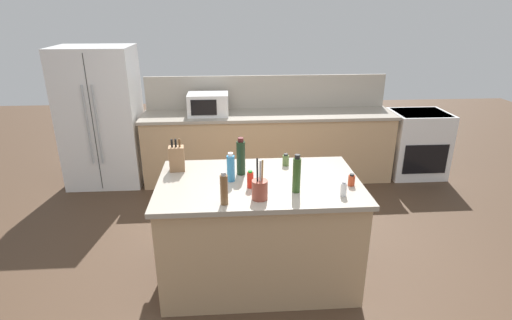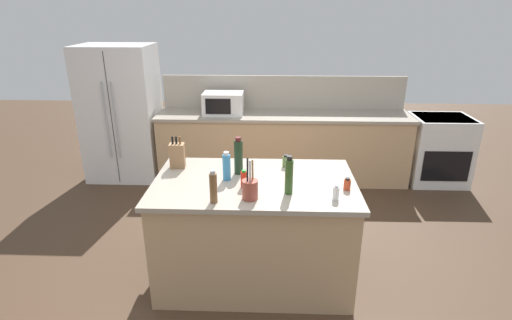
% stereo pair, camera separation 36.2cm
% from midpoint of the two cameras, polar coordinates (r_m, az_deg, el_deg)
% --- Properties ---
extents(ground_plane, '(14.00, 14.00, 0.00)m').
position_cam_midpoint_polar(ground_plane, '(3.80, 2.63, -16.11)').
color(ground_plane, '#473323').
extents(back_counter_run, '(3.40, 0.66, 0.94)m').
position_cam_midpoint_polar(back_counter_run, '(5.54, 5.71, 1.83)').
color(back_counter_run, tan).
rests_on(back_counter_run, ground_plane).
extents(wall_backsplash, '(3.36, 0.03, 0.46)m').
position_cam_midpoint_polar(wall_backsplash, '(5.66, 5.79, 9.58)').
color(wall_backsplash, '#B2A899').
rests_on(wall_backsplash, back_counter_run).
extents(kitchen_island, '(1.68, 1.03, 0.94)m').
position_cam_midpoint_polar(kitchen_island, '(3.53, 2.76, -10.00)').
color(kitchen_island, tan).
rests_on(kitchen_island, ground_plane).
extents(refrigerator, '(0.97, 0.75, 1.83)m').
position_cam_midpoint_polar(refrigerator, '(5.76, -16.96, 6.36)').
color(refrigerator, white).
rests_on(refrigerator, ground_plane).
extents(range_oven, '(0.76, 0.65, 0.92)m').
position_cam_midpoint_polar(range_oven, '(6.06, 26.16, 1.35)').
color(range_oven, white).
rests_on(range_oven, ground_plane).
extents(microwave, '(0.53, 0.39, 0.29)m').
position_cam_midpoint_polar(microwave, '(5.38, -2.75, 8.10)').
color(microwave, white).
rests_on(microwave, back_counter_run).
extents(knife_block, '(0.14, 0.11, 0.29)m').
position_cam_midpoint_polar(knife_block, '(3.58, -8.37, 0.62)').
color(knife_block, '#936B47').
rests_on(knife_block, kitchen_island).
extents(utensil_crock, '(0.12, 0.12, 0.32)m').
position_cam_midpoint_polar(utensil_crock, '(2.98, 2.62, -4.21)').
color(utensil_crock, brown).
rests_on(utensil_crock, kitchen_island).
extents(olive_oil_bottle, '(0.06, 0.06, 0.31)m').
position_cam_midpoint_polar(olive_oil_bottle, '(3.06, 8.12, -2.37)').
color(olive_oil_bottle, '#2D4C1E').
rests_on(olive_oil_bottle, kitchen_island).
extents(spice_jar_oregano, '(0.06, 0.06, 0.11)m').
position_cam_midpoint_polar(spice_jar_oregano, '(3.61, 7.14, -0.22)').
color(spice_jar_oregano, '#567038').
rests_on(spice_jar_oregano, kitchen_island).
extents(hot_sauce_bottle, '(0.05, 0.05, 0.15)m').
position_cam_midpoint_polar(hot_sauce_bottle, '(3.17, 1.52, -2.83)').
color(hot_sauce_bottle, red).
rests_on(hot_sauce_bottle, kitchen_island).
extents(pepper_grinder, '(0.06, 0.06, 0.25)m').
position_cam_midpoint_polar(pepper_grinder, '(2.91, -2.59, -4.02)').
color(pepper_grinder, brown).
rests_on(pepper_grinder, kitchen_island).
extents(spice_jar_paprika, '(0.05, 0.05, 0.10)m').
position_cam_midpoint_polar(spice_jar_paprika, '(3.26, 16.03, -3.43)').
color(spice_jar_paprika, '#B73D1E').
rests_on(spice_jar_paprika, kitchen_island).
extents(dish_soap_bottle, '(0.07, 0.07, 0.25)m').
position_cam_midpoint_polar(dish_soap_bottle, '(3.28, -1.10, -1.03)').
color(dish_soap_bottle, '#3384BC').
rests_on(dish_soap_bottle, kitchen_island).
extents(wine_bottle, '(0.07, 0.07, 0.33)m').
position_cam_midpoint_polar(wine_bottle, '(3.40, 0.51, 0.43)').
color(wine_bottle, black).
rests_on(wine_bottle, kitchen_island).
extents(salt_shaker, '(0.05, 0.05, 0.12)m').
position_cam_midpoint_polar(salt_shaker, '(3.07, 14.70, -4.67)').
color(salt_shaker, silver).
rests_on(salt_shaker, kitchen_island).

